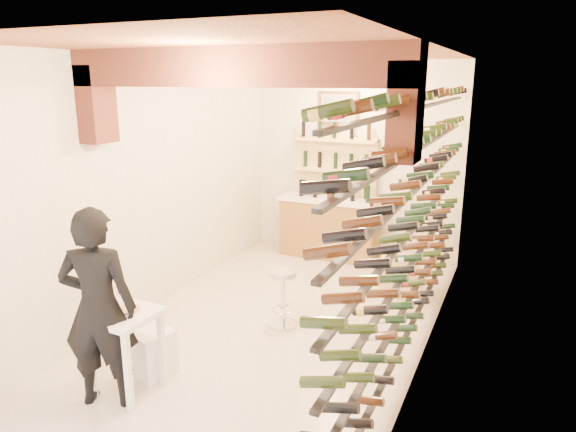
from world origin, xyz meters
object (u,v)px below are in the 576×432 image
object	(u,v)px
person	(98,308)
crate_lower	(398,286)
wine_rack	(411,215)
back_counter	(330,226)
white_stool	(152,352)
tasting_table	(125,327)
chrome_barstool	(283,294)

from	to	relation	value
person	crate_lower	bearing A→B (deg)	-140.31
wine_rack	back_counter	size ratio (longest dim) A/B	3.35
wine_rack	person	size ratio (longest dim) A/B	3.04
wine_rack	crate_lower	size ratio (longest dim) A/B	12.38
crate_lower	person	bearing A→B (deg)	-118.48
white_stool	tasting_table	bearing A→B (deg)	-91.70
white_stool	crate_lower	xyz separation A→B (m)	(1.83, 2.99, -0.10)
tasting_table	person	size ratio (longest dim) A/B	0.53
back_counter	crate_lower	xyz separation A→B (m)	(1.45, -1.18, -0.39)
tasting_table	crate_lower	xyz separation A→B (m)	(1.84, 3.33, -0.54)
white_stool	chrome_barstool	bearing A→B (deg)	63.95
person	crate_lower	world-z (taller)	person
back_counter	white_stool	distance (m)	4.20
white_stool	chrome_barstool	distance (m)	1.71
wine_rack	white_stool	xyz separation A→B (m)	(-2.21, -1.52, -1.31)
wine_rack	white_stool	distance (m)	2.99
back_counter	tasting_table	bearing A→B (deg)	-94.98
white_stool	crate_lower	distance (m)	3.51
tasting_table	back_counter	bearing A→B (deg)	87.42
wine_rack	chrome_barstool	size ratio (longest dim) A/B	8.07
tasting_table	person	world-z (taller)	person
wine_rack	tasting_table	xyz separation A→B (m)	(-2.22, -1.87, -0.87)
wine_rack	crate_lower	bearing A→B (deg)	104.63
chrome_barstool	wine_rack	bearing A→B (deg)	-0.12
wine_rack	tasting_table	bearing A→B (deg)	-140.00
person	white_stool	bearing A→B (deg)	-121.20
wine_rack	white_stool	world-z (taller)	wine_rack
wine_rack	crate_lower	xyz separation A→B (m)	(-0.38, 1.46, -1.41)
back_counter	tasting_table	xyz separation A→B (m)	(-0.39, -4.51, 0.14)
crate_lower	back_counter	bearing A→B (deg)	140.74
chrome_barstool	crate_lower	distance (m)	1.84
person	chrome_barstool	size ratio (longest dim) A/B	2.65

